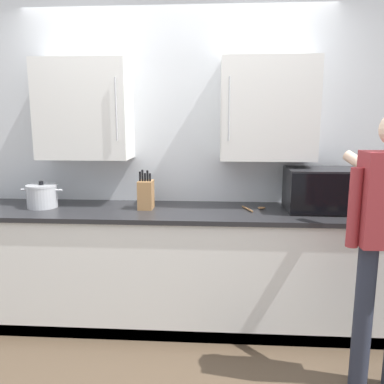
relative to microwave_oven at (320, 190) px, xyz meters
The scene contains 6 objects.
back_wall_tiled 1.19m from the microwave_oven, 165.59° to the left, with size 4.27×0.44×2.60m.
counter_unit 1.28m from the microwave_oven, behind, with size 3.38×0.67×0.93m.
microwave_oven is the anchor object (origin of this frame).
wooden_spoon 0.50m from the microwave_oven, behind, with size 0.19×0.17×0.02m.
stock_pot 2.16m from the microwave_oven, behind, with size 0.33×0.24×0.21m.
knife_block 1.33m from the microwave_oven, behind, with size 0.11×0.15×0.31m.
Camera 1 is at (0.34, -2.01, 1.61)m, focal length 36.30 mm.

